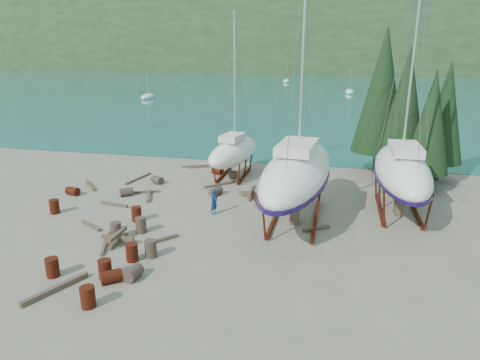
% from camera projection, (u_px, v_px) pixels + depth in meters
% --- Properties ---
extents(ground, '(600.00, 600.00, 0.00)m').
position_uv_depth(ground, '(190.00, 227.00, 24.31)').
color(ground, '#686352').
rests_on(ground, ground).
extents(bay_water, '(700.00, 700.00, 0.00)m').
position_uv_depth(bay_water, '(331.00, 63.00, 317.79)').
color(bay_water, '#176774').
rests_on(bay_water, ground).
extents(far_hill, '(800.00, 360.00, 110.00)m').
position_uv_depth(far_hill, '(331.00, 62.00, 322.45)').
color(far_hill, '#1A3118').
rests_on(far_hill, ground).
extents(far_house_left, '(6.60, 5.60, 5.60)m').
position_uv_depth(far_house_left, '(202.00, 63.00, 213.30)').
color(far_house_left, beige).
rests_on(far_house_left, ground).
extents(far_house_center, '(6.60, 5.60, 5.60)m').
position_uv_depth(far_house_center, '(282.00, 64.00, 204.75)').
color(far_house_center, beige).
rests_on(far_house_center, ground).
extents(far_house_right, '(6.60, 5.60, 5.60)m').
position_uv_depth(far_house_right, '(391.00, 64.00, 194.06)').
color(far_house_right, beige).
rests_on(far_house_right, ground).
extents(cypress_near_right, '(3.60, 3.60, 10.00)m').
position_uv_depth(cypress_near_right, '(405.00, 105.00, 31.12)').
color(cypress_near_right, black).
rests_on(cypress_near_right, ground).
extents(cypress_mid_right, '(3.06, 3.06, 8.50)m').
position_uv_depth(cypress_mid_right, '(431.00, 122.00, 29.19)').
color(cypress_mid_right, black).
rests_on(cypress_mid_right, ground).
extents(cypress_back_left, '(4.14, 4.14, 11.50)m').
position_uv_depth(cypress_back_left, '(382.00, 90.00, 33.05)').
color(cypress_back_left, black).
rests_on(cypress_back_left, ground).
extents(cypress_far_right, '(3.24, 3.24, 9.00)m').
position_uv_depth(cypress_far_right, '(445.00, 113.00, 31.58)').
color(cypress_far_right, black).
rests_on(cypress_far_right, ground).
extents(moored_boat_left, '(2.00, 5.00, 6.05)m').
position_uv_depth(moored_boat_left, '(148.00, 97.00, 86.51)').
color(moored_boat_left, white).
rests_on(moored_boat_left, ground).
extents(moored_boat_mid, '(2.00, 5.00, 6.05)m').
position_uv_depth(moored_boat_mid, '(350.00, 92.00, 96.60)').
color(moored_boat_mid, white).
rests_on(moored_boat_mid, ground).
extents(moored_boat_far, '(2.00, 5.00, 6.05)m').
position_uv_depth(moored_boat_far, '(286.00, 81.00, 128.39)').
color(moored_boat_far, white).
rests_on(moored_boat_far, ground).
extents(large_sailboat_near, '(4.49, 11.98, 18.46)m').
position_uv_depth(large_sailboat_near, '(297.00, 172.00, 24.51)').
color(large_sailboat_near, white).
rests_on(large_sailboat_near, ground).
extents(large_sailboat_far, '(3.20, 10.40, 16.37)m').
position_uv_depth(large_sailboat_far, '(402.00, 170.00, 25.89)').
color(large_sailboat_far, white).
rests_on(large_sailboat_far, ground).
extents(small_sailboat_shore, '(3.63, 8.01, 12.35)m').
position_uv_depth(small_sailboat_shore, '(234.00, 152.00, 33.39)').
color(small_sailboat_shore, white).
rests_on(small_sailboat_shore, ground).
extents(worker, '(0.55, 0.68, 1.62)m').
position_uv_depth(worker, '(214.00, 202.00, 26.02)').
color(worker, navy).
rests_on(worker, ground).
extents(drum_1, '(0.68, 0.94, 0.58)m').
position_uv_depth(drum_1, '(133.00, 273.00, 18.77)').
color(drum_1, '#2D2823').
rests_on(drum_1, ground).
extents(drum_2, '(0.98, 0.75, 0.58)m').
position_uv_depth(drum_2, '(73.00, 191.00, 29.57)').
color(drum_2, '#5B180F').
rests_on(drum_2, ground).
extents(drum_3, '(0.58, 0.58, 0.88)m').
position_uv_depth(drum_3, '(132.00, 252.00, 20.35)').
color(drum_3, '#5B180F').
rests_on(drum_3, ground).
extents(drum_4, '(1.02, 0.84, 0.58)m').
position_uv_depth(drum_4, '(218.00, 171.00, 34.50)').
color(drum_4, '#5B180F').
rests_on(drum_4, ground).
extents(drum_5, '(0.58, 0.58, 0.88)m').
position_uv_depth(drum_5, '(141.00, 225.00, 23.50)').
color(drum_5, '#2D2823').
rests_on(drum_5, ground).
extents(drum_6, '(0.84, 1.02, 0.58)m').
position_uv_depth(drum_6, '(260.00, 201.00, 27.59)').
color(drum_6, '#5B180F').
rests_on(drum_6, ground).
extents(drum_7, '(0.58, 0.58, 0.88)m').
position_uv_depth(drum_7, '(88.00, 297.00, 16.68)').
color(drum_7, '#5B180F').
rests_on(drum_7, ground).
extents(drum_8, '(0.58, 0.58, 0.88)m').
position_uv_depth(drum_8, '(54.00, 206.00, 26.26)').
color(drum_8, '#5B180F').
rests_on(drum_8, ground).
extents(drum_9, '(1.05, 0.94, 0.58)m').
position_uv_depth(drum_9, '(158.00, 180.00, 32.08)').
color(drum_9, '#2D2823').
rests_on(drum_9, ground).
extents(drum_10, '(0.58, 0.58, 0.88)m').
position_uv_depth(drum_10, '(105.00, 269.00, 18.80)').
color(drum_10, '#5B180F').
rests_on(drum_10, ground).
extents(drum_11, '(0.89, 1.04, 0.58)m').
position_uv_depth(drum_11, '(216.00, 191.00, 29.54)').
color(drum_11, '#2D2823').
rests_on(drum_11, ground).
extents(drum_12, '(1.05, 1.01, 0.58)m').
position_uv_depth(drum_12, '(111.00, 276.00, 18.48)').
color(drum_12, '#5B180F').
rests_on(drum_12, ground).
extents(drum_13, '(0.58, 0.58, 0.88)m').
position_uv_depth(drum_13, '(52.00, 267.00, 18.95)').
color(drum_13, '#5B180F').
rests_on(drum_13, ground).
extents(drum_14, '(0.58, 0.58, 0.88)m').
position_uv_depth(drum_14, '(137.00, 214.00, 25.07)').
color(drum_14, '#5B180F').
rests_on(drum_14, ground).
extents(drum_15, '(1.05, 1.00, 0.58)m').
position_uv_depth(drum_15, '(126.00, 192.00, 29.41)').
color(drum_15, '#2D2823').
rests_on(drum_15, ground).
extents(drum_16, '(0.58, 0.58, 0.88)m').
position_uv_depth(drum_16, '(116.00, 230.00, 22.84)').
color(drum_16, '#2D2823').
rests_on(drum_16, ground).
extents(drum_17, '(0.58, 0.58, 0.88)m').
position_uv_depth(drum_17, '(151.00, 249.00, 20.72)').
color(drum_17, '#2D2823').
rests_on(drum_17, ground).
extents(timber_0, '(2.20, 1.16, 0.14)m').
position_uv_depth(timber_0, '(196.00, 166.00, 36.72)').
color(timber_0, brown).
rests_on(timber_0, ground).
extents(timber_1, '(1.49, 1.06, 0.19)m').
position_uv_depth(timber_1, '(316.00, 229.00, 23.88)').
color(timber_1, brown).
rests_on(timber_1, ground).
extents(timber_2, '(1.86, 1.95, 0.19)m').
position_uv_depth(timber_2, '(90.00, 185.00, 31.46)').
color(timber_2, brown).
rests_on(timber_2, ground).
extents(timber_3, '(1.17, 2.68, 0.15)m').
position_uv_depth(timber_3, '(106.00, 243.00, 22.18)').
color(timber_3, brown).
rests_on(timber_3, ground).
extents(timber_4, '(2.06, 0.50, 0.17)m').
position_uv_depth(timber_4, '(114.00, 204.00, 27.63)').
color(timber_4, brown).
rests_on(timber_4, ground).
extents(timber_7, '(1.24, 1.38, 0.17)m').
position_uv_depth(timber_7, '(163.00, 239.00, 22.58)').
color(timber_7, brown).
rests_on(timber_7, ground).
extents(timber_8, '(1.01, 2.22, 0.19)m').
position_uv_depth(timber_8, '(149.00, 196.00, 29.17)').
color(timber_8, brown).
rests_on(timber_8, ground).
extents(timber_9, '(2.38, 1.37, 0.15)m').
position_uv_depth(timber_9, '(204.00, 167.00, 36.55)').
color(timber_9, brown).
rests_on(timber_9, ground).
extents(timber_10, '(1.94, 1.92, 0.16)m').
position_uv_depth(timber_10, '(220.00, 185.00, 31.69)').
color(timber_10, brown).
rests_on(timber_10, ground).
extents(timber_11, '(2.50, 1.27, 0.15)m').
position_uv_depth(timber_11, '(140.00, 192.00, 30.00)').
color(timber_11, brown).
rests_on(timber_11, ground).
extents(timber_12, '(1.76, 1.09, 0.17)m').
position_uv_depth(timber_12, '(91.00, 226.00, 24.31)').
color(timber_12, brown).
rests_on(timber_12, ground).
extents(timber_15, '(0.71, 3.22, 0.15)m').
position_uv_depth(timber_15, '(138.00, 178.00, 33.20)').
color(timber_15, brown).
rests_on(timber_15, ground).
extents(timber_16, '(1.41, 2.85, 0.23)m').
position_uv_depth(timber_16, '(55.00, 289.00, 17.86)').
color(timber_16, brown).
rests_on(timber_16, ground).
extents(timber_pile_fore, '(1.80, 1.80, 0.60)m').
position_uv_depth(timber_pile_fore, '(118.00, 238.00, 22.22)').
color(timber_pile_fore, brown).
rests_on(timber_pile_fore, ground).
extents(timber_pile_aft, '(1.80, 1.80, 0.60)m').
position_uv_depth(timber_pile_aft, '(252.00, 193.00, 29.12)').
color(timber_pile_aft, brown).
rests_on(timber_pile_aft, ground).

